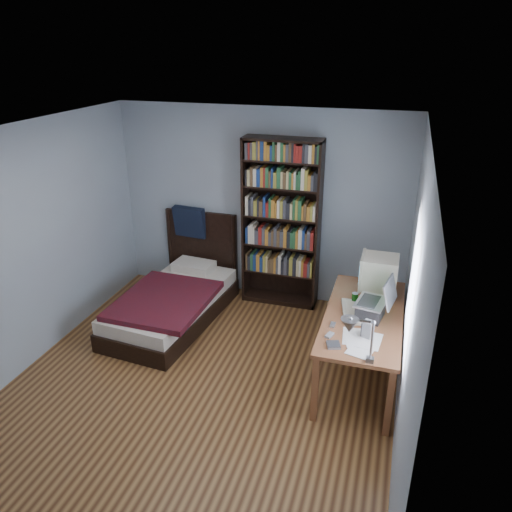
# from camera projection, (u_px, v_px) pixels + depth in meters

# --- Properties ---
(room) EXTENTS (4.20, 4.24, 2.50)m
(room) POSITION_uv_depth(u_px,v_px,m) (200.00, 273.00, 4.58)
(room) COLOR #4C2B16
(room) RESTS_ON ground
(desk) EXTENTS (0.75, 1.67, 0.73)m
(desk) POSITION_uv_depth(u_px,v_px,m) (366.00, 318.00, 5.46)
(desk) COLOR brown
(desk) RESTS_ON floor
(crt_monitor) EXTENTS (0.38, 0.36, 0.44)m
(crt_monitor) POSITION_uv_depth(u_px,v_px,m) (378.00, 273.00, 5.22)
(crt_monitor) COLOR beige
(crt_monitor) RESTS_ON desk
(laptop) EXTENTS (0.40, 0.39, 0.43)m
(laptop) POSITION_uv_depth(u_px,v_px,m) (373.00, 307.00, 4.82)
(laptop) COLOR #2D2D30
(laptop) RESTS_ON desk
(desk_lamp) EXTENTS (0.26, 0.57, 0.67)m
(desk_lamp) POSITION_uv_depth(u_px,v_px,m) (354.00, 329.00, 3.67)
(desk_lamp) COLOR #99999E
(desk_lamp) RESTS_ON desk
(keyboard) EXTENTS (0.27, 0.50, 0.05)m
(keyboard) POSITION_uv_depth(u_px,v_px,m) (352.00, 312.00, 4.94)
(keyboard) COLOR beige
(keyboard) RESTS_ON desk
(speaker) EXTENTS (0.11, 0.11, 0.17)m
(speaker) POSITION_uv_depth(u_px,v_px,m) (368.00, 329.00, 4.51)
(speaker) COLOR gray
(speaker) RESTS_ON desk
(soda_can) EXTENTS (0.06, 0.06, 0.11)m
(soda_can) POSITION_uv_depth(u_px,v_px,m) (355.00, 298.00, 5.11)
(soda_can) COLOR #073507
(soda_can) RESTS_ON desk
(mouse) EXTENTS (0.06, 0.11, 0.04)m
(mouse) POSITION_uv_depth(u_px,v_px,m) (364.00, 298.00, 5.19)
(mouse) COLOR silver
(mouse) RESTS_ON desk
(phone_silver) EXTENTS (0.05, 0.09, 0.02)m
(phone_silver) POSITION_uv_depth(u_px,v_px,m) (333.00, 325.00, 4.73)
(phone_silver) COLOR silver
(phone_silver) RESTS_ON desk
(phone_grey) EXTENTS (0.08, 0.11, 0.02)m
(phone_grey) POSITION_uv_depth(u_px,v_px,m) (329.00, 335.00, 4.56)
(phone_grey) COLOR gray
(phone_grey) RESTS_ON desk
(external_drive) EXTENTS (0.14, 0.14, 0.02)m
(external_drive) POSITION_uv_depth(u_px,v_px,m) (333.00, 345.00, 4.41)
(external_drive) COLOR gray
(external_drive) RESTS_ON desk
(bookshelf) EXTENTS (0.97, 0.30, 2.16)m
(bookshelf) POSITION_uv_depth(u_px,v_px,m) (281.00, 224.00, 6.28)
(bookshelf) COLOR black
(bookshelf) RESTS_ON floor
(bed) EXTENTS (1.13, 2.07, 1.16)m
(bed) POSITION_uv_depth(u_px,v_px,m) (175.00, 299.00, 6.21)
(bed) COLOR black
(bed) RESTS_ON floor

